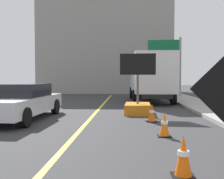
# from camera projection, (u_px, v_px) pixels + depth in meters

# --- Properties ---
(lane_center_stripe) EXTENTS (0.14, 36.00, 0.01)m
(lane_center_stripe) POSITION_uv_depth(u_px,v_px,m) (70.00, 141.00, 6.92)
(lane_center_stripe) COLOR yellow
(lane_center_stripe) RESTS_ON ground
(arrow_board_trailer) EXTENTS (1.60, 1.85, 2.70)m
(arrow_board_trailer) POSITION_uv_depth(u_px,v_px,m) (138.00, 103.00, 12.28)
(arrow_board_trailer) COLOR orange
(arrow_board_trailer) RESTS_ON ground
(box_truck) EXTENTS (2.72, 7.52, 3.13)m
(box_truck) POSITION_uv_depth(u_px,v_px,m) (150.00, 76.00, 18.46)
(box_truck) COLOR black
(box_truck) RESTS_ON ground
(pickup_car) EXTENTS (2.24, 5.14, 1.38)m
(pickup_car) POSITION_uv_depth(u_px,v_px,m) (19.00, 101.00, 10.61)
(pickup_car) COLOR silver
(pickup_car) RESTS_ON ground
(highway_guide_sign) EXTENTS (2.79, 0.23, 5.00)m
(highway_guide_sign) POSITION_uv_depth(u_px,v_px,m) (171.00, 56.00, 22.88)
(highway_guide_sign) COLOR gray
(highway_guide_sign) RESTS_ON ground
(far_building_block) EXTENTS (13.85, 7.93, 10.89)m
(far_building_block) POSITION_uv_depth(u_px,v_px,m) (107.00, 44.00, 30.91)
(far_building_block) COLOR gray
(far_building_block) RESTS_ON ground
(traffic_cone_near_sign) EXTENTS (0.36, 0.36, 0.69)m
(traffic_cone_near_sign) POSITION_uv_depth(u_px,v_px,m) (183.00, 156.00, 4.41)
(traffic_cone_near_sign) COLOR black
(traffic_cone_near_sign) RESTS_ON ground
(traffic_cone_mid_lane) EXTENTS (0.36, 0.36, 0.68)m
(traffic_cone_mid_lane) POSITION_uv_depth(u_px,v_px,m) (164.00, 125.00, 7.48)
(traffic_cone_mid_lane) COLOR black
(traffic_cone_mid_lane) RESTS_ON ground
(traffic_cone_far_lane) EXTENTS (0.36, 0.36, 0.68)m
(traffic_cone_far_lane) POSITION_uv_depth(u_px,v_px,m) (152.00, 113.00, 9.96)
(traffic_cone_far_lane) COLOR black
(traffic_cone_far_lane) RESTS_ON ground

